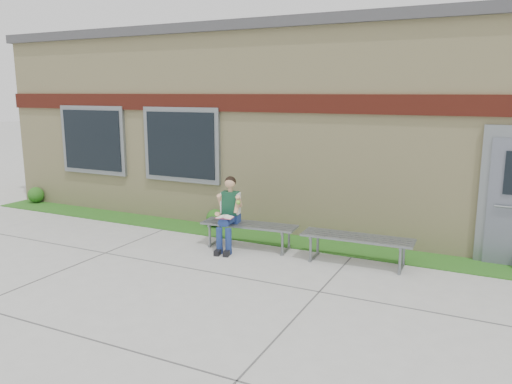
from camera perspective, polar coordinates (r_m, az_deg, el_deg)
The scene contains 8 objects.
ground at distance 7.28m, azimuth -1.69°, elevation -11.38°, with size 80.00×80.00×0.00m, color #9E9E99.
grass_strip at distance 9.52m, azimuth 5.64°, elevation -5.83°, with size 16.00×0.80×0.02m, color #2B5115.
school_building at distance 12.35m, azimuth 11.40°, elevation 7.83°, with size 16.20×6.22×4.20m.
bench_left at distance 9.13m, azimuth -0.80°, elevation -4.28°, with size 1.80×0.64×0.46m.
bench_right at distance 8.45m, azimuth 11.45°, elevation -5.70°, with size 1.85×0.57×0.48m.
girl at distance 9.02m, azimuth -3.16°, elevation -2.25°, with size 0.50×0.80×1.32m.
shrub_west at distance 14.01m, azimuth -23.85°, elevation -0.29°, with size 0.40×0.40×0.40m, color #2B5115.
shrub_mid at distance 10.57m, azimuth -4.70°, elevation -2.97°, with size 0.37×0.37×0.37m, color #2B5115.
Camera 1 is at (3.14, -5.94, 2.81)m, focal length 35.00 mm.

